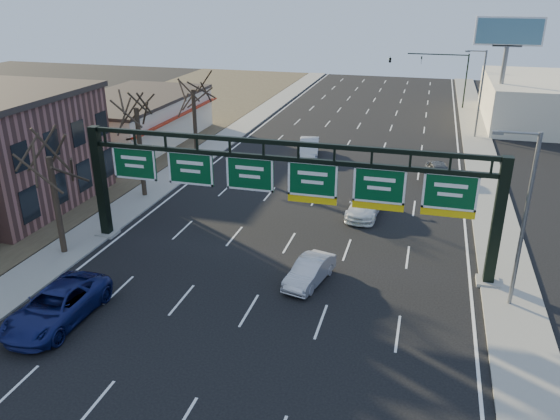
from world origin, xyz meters
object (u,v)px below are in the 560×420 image
(sign_gantry, at_px, (284,184))
(car_silver_sedan, at_px, (310,271))
(car_blue_suv, at_px, (57,306))
(car_white_wagon, at_px, (365,205))

(sign_gantry, bearing_deg, car_silver_sedan, -49.06)
(car_blue_suv, bearing_deg, car_silver_sedan, 33.05)
(car_silver_sedan, bearing_deg, car_white_wagon, 93.70)
(car_blue_suv, distance_m, car_white_wagon, 21.31)
(sign_gantry, relative_size, car_blue_suv, 4.10)
(car_blue_suv, xyz_separation_m, car_silver_sedan, (10.89, 6.86, -0.15))
(car_white_wagon, bearing_deg, car_silver_sedan, -95.22)
(sign_gantry, height_order, car_white_wagon, sign_gantry)
(car_blue_suv, bearing_deg, car_white_wagon, 54.71)
(car_silver_sedan, distance_m, car_white_wagon, 10.50)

